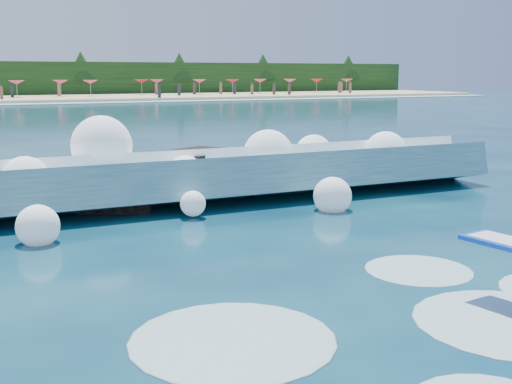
% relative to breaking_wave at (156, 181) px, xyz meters
% --- Properties ---
extents(ground, '(200.00, 200.00, 0.00)m').
position_rel_breaking_wave_xyz_m(ground, '(-1.16, -7.42, -0.60)').
color(ground, '#07243F').
rests_on(ground, ground).
extents(breaking_wave, '(20.09, 3.06, 1.73)m').
position_rel_breaking_wave_xyz_m(breaking_wave, '(0.00, 0.00, 0.00)').
color(breaking_wave, teal).
rests_on(breaking_wave, ground).
extents(rock_cluster, '(8.34, 3.46, 1.43)m').
position_rel_breaking_wave_xyz_m(rock_cluster, '(-1.46, 0.66, -0.15)').
color(rock_cluster, black).
rests_on(rock_cluster, ground).
extents(wave_spray, '(15.80, 4.77, 2.46)m').
position_rel_breaking_wave_xyz_m(wave_spray, '(-0.12, -0.10, 0.50)').
color(wave_spray, white).
rests_on(wave_spray, ground).
extents(surf_foam, '(9.44, 5.97, 0.14)m').
position_rel_breaking_wave_xyz_m(surf_foam, '(1.42, -9.67, -0.60)').
color(surf_foam, silver).
rests_on(surf_foam, ground).
extents(beachgoers, '(107.63, 14.10, 1.94)m').
position_rel_breaking_wave_xyz_m(beachgoers, '(2.66, 67.36, 0.52)').
color(beachgoers, '#3F332D').
rests_on(beachgoers, ground).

